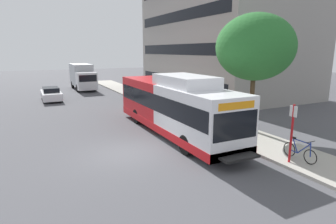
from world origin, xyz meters
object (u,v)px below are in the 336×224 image
object	(u,v)px
bus_stop_sign_pole	(292,129)
parked_car_far_lane	(51,94)
box_truck_background	(82,76)
transit_bus	(173,106)
bicycle_parked	(300,151)
street_tree_near_stop	(255,47)

from	to	relation	value
bus_stop_sign_pole	parked_car_far_lane	distance (m)	24.04
parked_car_far_lane	box_truck_background	bearing A→B (deg)	58.42
bus_stop_sign_pole	transit_bus	bearing A→B (deg)	109.17
bicycle_parked	street_tree_near_stop	world-z (taller)	street_tree_near_stop
bicycle_parked	box_truck_background	bearing A→B (deg)	97.85
box_truck_background	transit_bus	bearing A→B (deg)	-87.00
bus_stop_sign_pole	street_tree_near_stop	size ratio (longest dim) A/B	0.37
bicycle_parked	parked_car_far_lane	world-z (taller)	parked_car_far_lane
transit_bus	bus_stop_sign_pole	size ratio (longest dim) A/B	4.71
street_tree_near_stop	bicycle_parked	bearing A→B (deg)	-107.03
bicycle_parked	parked_car_far_lane	size ratio (longest dim) A/B	0.39
transit_bus	bus_stop_sign_pole	xyz separation A→B (m)	(2.31, -6.65, -0.05)
transit_bus	bicycle_parked	bearing A→B (deg)	-66.51
bicycle_parked	street_tree_near_stop	distance (m)	6.78
transit_bus	bicycle_parked	xyz separation A→B (m)	(2.91, -6.68, -1.14)
bicycle_parked	box_truck_background	size ratio (longest dim) A/B	0.25
transit_bus	box_truck_background	xyz separation A→B (m)	(-1.22, 23.23, 0.04)
box_truck_background	bus_stop_sign_pole	bearing A→B (deg)	-83.26
transit_bus	bus_stop_sign_pole	world-z (taller)	transit_bus
bicycle_parked	box_truck_background	distance (m)	30.22
street_tree_near_stop	box_truck_background	xyz separation A→B (m)	(-5.58, 25.15, -3.42)
street_tree_near_stop	box_truck_background	world-z (taller)	street_tree_near_stop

